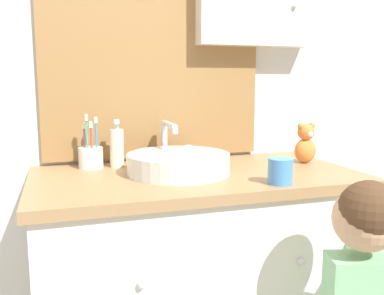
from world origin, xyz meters
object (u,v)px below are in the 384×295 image
object	(u,v)px
sink_basin	(178,162)
teddy_bear	(306,144)
toothbrush_holder	(91,156)
soap_dispenser	(117,147)
drinking_cup	(280,171)

from	to	relation	value
sink_basin	teddy_bear	bearing A→B (deg)	3.22
toothbrush_holder	soap_dispenser	xyz separation A→B (m)	(0.10, -0.01, 0.03)
soap_dispenser	drinking_cup	distance (m)	0.62
soap_dispenser	drinking_cup	xyz separation A→B (m)	(0.46, -0.42, -0.03)
soap_dispenser	teddy_bear	world-z (taller)	soap_dispenser
soap_dispenser	toothbrush_holder	bearing A→B (deg)	174.49
toothbrush_holder	teddy_bear	distance (m)	0.83
toothbrush_holder	soap_dispenser	bearing A→B (deg)	-5.51
sink_basin	drinking_cup	size ratio (longest dim) A/B	5.05
sink_basin	soap_dispenser	xyz separation A→B (m)	(-0.19, 0.17, 0.04)
toothbrush_holder	drinking_cup	xyz separation A→B (m)	(0.55, -0.43, -0.00)
sink_basin	soap_dispenser	size ratio (longest dim) A/B	2.29
soap_dispenser	teddy_bear	size ratio (longest dim) A/B	1.13
sink_basin	toothbrush_holder	world-z (taller)	toothbrush_holder
teddy_bear	sink_basin	bearing A→B (deg)	-176.78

